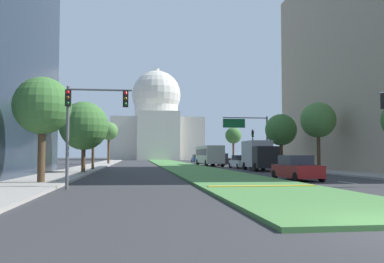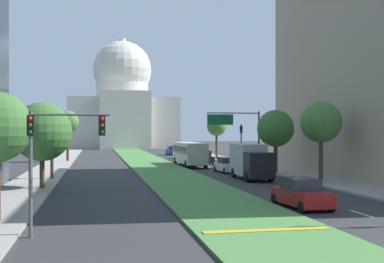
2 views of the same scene
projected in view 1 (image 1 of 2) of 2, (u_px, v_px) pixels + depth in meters
ground_plane at (173, 164)px, 73.29m from camera, size 282.53×282.53×0.00m
grass_median at (176, 165)px, 66.94m from camera, size 6.19×115.58×0.14m
median_curb_nose at (262, 186)px, 21.21m from camera, size 5.57×0.50×0.04m
lane_dashes_right at (233, 167)px, 57.02m from camera, size 0.16×61.57×0.01m
sidewalk_left at (94, 166)px, 58.98m from camera, size 4.00×115.58×0.15m
sidewalk_right at (263, 166)px, 62.17m from camera, size 4.00×115.58×0.15m
capitol_building at (156, 125)px, 136.79m from camera, size 28.43×27.71×29.82m
traffic_light_near_left at (85, 114)px, 21.37m from camera, size 3.34×0.35×5.20m
traffic_light_far_right at (253, 143)px, 58.66m from camera, size 0.28×0.35×5.20m
overhead_guide_sign at (250, 131)px, 52.63m from camera, size 5.77×0.20×6.50m
street_tree_left_near at (42, 106)px, 24.39m from camera, size 3.34×3.34×6.24m
street_tree_left_mid at (84, 126)px, 38.25m from camera, size 4.42×4.42×6.54m
street_tree_right_mid at (318, 120)px, 41.98m from camera, size 3.52×3.52×6.93m
street_tree_left_far at (93, 126)px, 45.73m from camera, size 3.09×3.09×6.35m
street_tree_right_far at (281, 130)px, 50.25m from camera, size 3.76×3.76×6.55m
street_tree_left_distant at (109, 131)px, 72.68m from camera, size 3.17×3.17×7.34m
street_tree_right_distant at (233, 136)px, 75.97m from camera, size 2.91×2.91×6.58m
sedan_lead_stopped at (297, 169)px, 28.29m from camera, size 2.19×4.52×1.68m
sedan_midblock at (240, 162)px, 52.56m from camera, size 2.05×4.38×1.62m
sedan_distant at (222, 160)px, 64.96m from camera, size 2.05×4.28×1.87m
sedan_far_horizon at (206, 159)px, 79.95m from camera, size 2.05×4.23×1.83m
sedan_very_far at (197, 159)px, 91.64m from camera, size 2.02×4.46×1.66m
box_truck_delivery at (259, 155)px, 44.89m from camera, size 2.40×6.40×3.20m
city_bus at (209, 154)px, 62.50m from camera, size 2.62×11.00×2.95m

